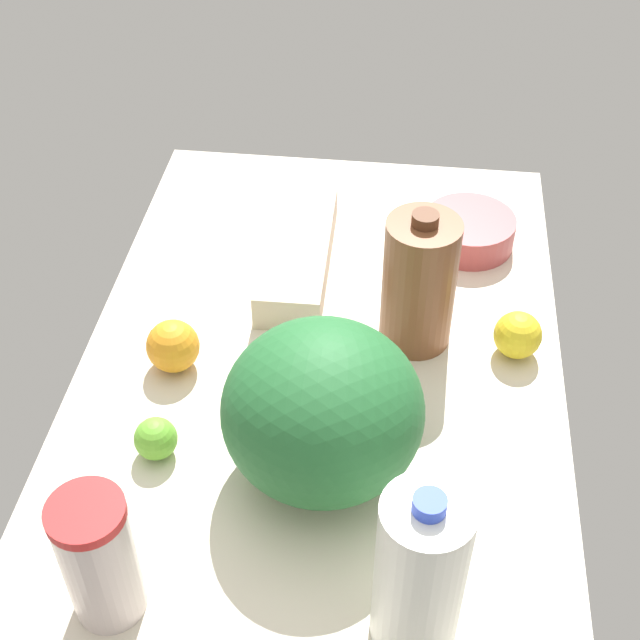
{
  "coord_description": "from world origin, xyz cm",
  "views": [
    {
      "loc": [
        97.81,
        11.55,
        103.47
      ],
      "look_at": [
        0.0,
        0.0,
        13.0
      ],
      "focal_mm": 50.0,
      "sensor_mm": 36.0,
      "label": 1
    }
  ],
  "objects_px": {
    "orange_beside_bowl": "(173,346)",
    "lemon_far_back": "(518,335)",
    "milk_jug": "(420,573)",
    "egg_carton": "(298,253)",
    "lime_loose": "(156,439)",
    "tumbler_cup": "(99,559)",
    "mixing_bowl": "(469,231)",
    "watermelon": "(323,411)",
    "chocolate_milk_jug": "(419,283)"
  },
  "relations": [
    {
      "from": "orange_beside_bowl",
      "to": "milk_jug",
      "type": "bearing_deg",
      "value": 44.02
    },
    {
      "from": "watermelon",
      "to": "lemon_far_back",
      "type": "distance_m",
      "value": 0.39
    },
    {
      "from": "orange_beside_bowl",
      "to": "lemon_far_back",
      "type": "xyz_separation_m",
      "value": [
        -0.09,
        0.53,
        -0.0
      ]
    },
    {
      "from": "egg_carton",
      "to": "lime_loose",
      "type": "height_order",
      "value": "egg_carton"
    },
    {
      "from": "tumbler_cup",
      "to": "milk_jug",
      "type": "distance_m",
      "value": 0.37
    },
    {
      "from": "orange_beside_bowl",
      "to": "lemon_far_back",
      "type": "relative_size",
      "value": 1.09
    },
    {
      "from": "chocolate_milk_jug",
      "to": "lime_loose",
      "type": "height_order",
      "value": "chocolate_milk_jug"
    },
    {
      "from": "mixing_bowl",
      "to": "chocolate_milk_jug",
      "type": "height_order",
      "value": "chocolate_milk_jug"
    },
    {
      "from": "tumbler_cup",
      "to": "egg_carton",
      "type": "bearing_deg",
      "value": 168.38
    },
    {
      "from": "lemon_far_back",
      "to": "tumbler_cup",
      "type": "bearing_deg",
      "value": -45.43
    },
    {
      "from": "egg_carton",
      "to": "lemon_far_back",
      "type": "bearing_deg",
      "value": 64.03
    },
    {
      "from": "chocolate_milk_jug",
      "to": "mixing_bowl",
      "type": "bearing_deg",
      "value": 161.28
    },
    {
      "from": "milk_jug",
      "to": "lemon_far_back",
      "type": "distance_m",
      "value": 0.52
    },
    {
      "from": "tumbler_cup",
      "to": "orange_beside_bowl",
      "type": "relative_size",
      "value": 2.36
    },
    {
      "from": "egg_carton",
      "to": "orange_beside_bowl",
      "type": "height_order",
      "value": "orange_beside_bowl"
    },
    {
      "from": "egg_carton",
      "to": "milk_jug",
      "type": "height_order",
      "value": "milk_jug"
    },
    {
      "from": "mixing_bowl",
      "to": "chocolate_milk_jug",
      "type": "relative_size",
      "value": 0.67
    },
    {
      "from": "watermelon",
      "to": "orange_beside_bowl",
      "type": "xyz_separation_m",
      "value": [
        -0.17,
        -0.25,
        -0.08
      ]
    },
    {
      "from": "mixing_bowl",
      "to": "lemon_far_back",
      "type": "bearing_deg",
      "value": 14.83
    },
    {
      "from": "milk_jug",
      "to": "watermelon",
      "type": "bearing_deg",
      "value": -149.41
    },
    {
      "from": "chocolate_milk_jug",
      "to": "lemon_far_back",
      "type": "relative_size",
      "value": 3.22
    },
    {
      "from": "watermelon",
      "to": "lemon_far_back",
      "type": "xyz_separation_m",
      "value": [
        -0.26,
        0.28,
        -0.08
      ]
    },
    {
      "from": "chocolate_milk_jug",
      "to": "orange_beside_bowl",
      "type": "xyz_separation_m",
      "value": [
        0.11,
        -0.37,
        -0.07
      ]
    },
    {
      "from": "chocolate_milk_jug",
      "to": "tumbler_cup",
      "type": "bearing_deg",
      "value": -33.9
    },
    {
      "from": "tumbler_cup",
      "to": "orange_beside_bowl",
      "type": "distance_m",
      "value": 0.42
    },
    {
      "from": "lime_loose",
      "to": "lemon_far_back",
      "type": "xyz_separation_m",
      "value": [
        -0.27,
        0.52,
        0.01
      ]
    },
    {
      "from": "mixing_bowl",
      "to": "lemon_far_back",
      "type": "xyz_separation_m",
      "value": [
        0.28,
        0.07,
        0.01
      ]
    },
    {
      "from": "milk_jug",
      "to": "orange_beside_bowl",
      "type": "xyz_separation_m",
      "value": [
        -0.4,
        -0.39,
        -0.08
      ]
    },
    {
      "from": "mixing_bowl",
      "to": "chocolate_milk_jug",
      "type": "xyz_separation_m",
      "value": [
        0.26,
        -0.09,
        0.09
      ]
    },
    {
      "from": "egg_carton",
      "to": "tumbler_cup",
      "type": "xyz_separation_m",
      "value": [
        0.68,
        -0.14,
        0.07
      ]
    },
    {
      "from": "mixing_bowl",
      "to": "lime_loose",
      "type": "height_order",
      "value": "lime_loose"
    },
    {
      "from": "chocolate_milk_jug",
      "to": "tumbler_cup",
      "type": "xyz_separation_m",
      "value": [
        0.52,
        -0.35,
        -0.02
      ]
    },
    {
      "from": "watermelon",
      "to": "tumbler_cup",
      "type": "xyz_separation_m",
      "value": [
        0.24,
        -0.23,
        -0.02
      ]
    },
    {
      "from": "mixing_bowl",
      "to": "lemon_far_back",
      "type": "relative_size",
      "value": 2.16
    },
    {
      "from": "lime_loose",
      "to": "egg_carton",
      "type": "bearing_deg",
      "value": 162.13
    },
    {
      "from": "chocolate_milk_jug",
      "to": "milk_jug",
      "type": "xyz_separation_m",
      "value": [
        0.51,
        0.02,
        0.01
      ]
    },
    {
      "from": "orange_beside_bowl",
      "to": "lime_loose",
      "type": "bearing_deg",
      "value": 5.44
    },
    {
      "from": "lime_loose",
      "to": "lemon_far_back",
      "type": "relative_size",
      "value": 0.81
    },
    {
      "from": "tumbler_cup",
      "to": "lemon_far_back",
      "type": "distance_m",
      "value": 0.72
    },
    {
      "from": "watermelon",
      "to": "chocolate_milk_jug",
      "type": "distance_m",
      "value": 0.31
    },
    {
      "from": "tumbler_cup",
      "to": "chocolate_milk_jug",
      "type": "bearing_deg",
      "value": 146.1
    },
    {
      "from": "orange_beside_bowl",
      "to": "lemon_far_back",
      "type": "bearing_deg",
      "value": 99.79
    },
    {
      "from": "milk_jug",
      "to": "lemon_far_back",
      "type": "bearing_deg",
      "value": 163.93
    },
    {
      "from": "chocolate_milk_jug",
      "to": "tumbler_cup",
      "type": "height_order",
      "value": "chocolate_milk_jug"
    },
    {
      "from": "watermelon",
      "to": "egg_carton",
      "type": "xyz_separation_m",
      "value": [
        -0.44,
        -0.09,
        -0.09
      ]
    },
    {
      "from": "egg_carton",
      "to": "lime_loose",
      "type": "bearing_deg",
      "value": -18.94
    },
    {
      "from": "mixing_bowl",
      "to": "orange_beside_bowl",
      "type": "distance_m",
      "value": 0.59
    },
    {
      "from": "orange_beside_bowl",
      "to": "lemon_far_back",
      "type": "height_order",
      "value": "orange_beside_bowl"
    },
    {
      "from": "milk_jug",
      "to": "lime_loose",
      "type": "xyz_separation_m",
      "value": [
        -0.23,
        -0.37,
        -0.09
      ]
    },
    {
      "from": "tumbler_cup",
      "to": "milk_jug",
      "type": "height_order",
      "value": "milk_jug"
    }
  ]
}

